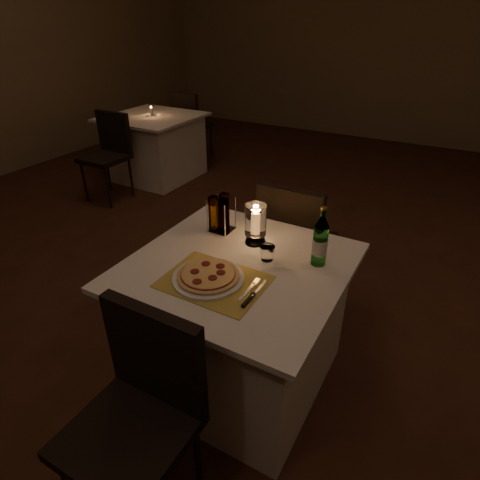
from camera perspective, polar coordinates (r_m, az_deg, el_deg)
The scene contains 18 objects.
floor at distance 2.64m, azimuth 0.28°, elevation -12.95°, with size 8.00×10.00×0.02m, color #462416.
wall_back at distance 6.79m, azimuth 23.65°, elevation 25.11°, with size 8.00×0.02×3.00m, color #856F4D.
main_table at distance 2.13m, azimuth -0.27°, elevation -11.69°, with size 1.00×1.00×0.74m.
chair_near at distance 1.61m, azimuth -13.87°, elevation -21.38°, with size 0.42×0.42×0.90m.
chair_far at distance 2.56m, azimuth 7.63°, elevation 0.65°, with size 0.42×0.42×0.90m.
placemat at distance 1.79m, azimuth -3.72°, elevation -5.91°, with size 0.45×0.34×0.00m, color gold.
plate at distance 1.79m, azimuth -4.54°, elevation -5.40°, with size 0.32×0.32×0.01m, color white.
pizza at distance 1.79m, azimuth -4.56°, elevation -4.97°, with size 0.28×0.28×0.02m.
fork at distance 1.74m, azimuth 1.49°, elevation -6.80°, with size 0.02×0.18×0.00m.
knife at distance 1.68m, azimuth 1.58°, elevation -8.13°, with size 0.02×0.22×0.01m.
tumbler at distance 1.92m, azimuth 3.90°, elevation -1.86°, with size 0.07×0.07×0.07m, color white, non-canonical shape.
water_bottle at distance 1.88m, azimuth 11.34°, elevation -0.27°, with size 0.07×0.07×0.29m.
hurricane_candle at distance 2.02m, azimuth 2.23°, elevation 2.71°, with size 0.11×0.11×0.21m.
cruet_caddy at distance 2.15m, azimuth -2.78°, elevation 3.58°, with size 0.12×0.12×0.21m.
neighbor_table_left at distance 5.05m, azimuth -11.97°, elevation 12.84°, with size 1.00×1.00×0.74m.
neighbor_chair_la at distance 4.51m, azimuth -18.12°, elevation 12.37°, with size 0.42×0.42×0.90m.
neighbor_chair_lb at distance 5.54m, azimuth -7.26°, elevation 16.58°, with size 0.42×0.42×0.90m.
neighbor_candle_left at distance 4.95m, azimuth -12.49°, elevation 17.43°, with size 0.03×0.03×0.11m.
Camera 1 is at (0.94, -1.70, 1.78)m, focal length 30.00 mm.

